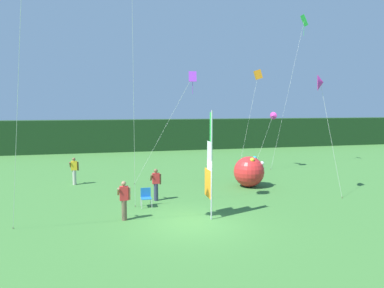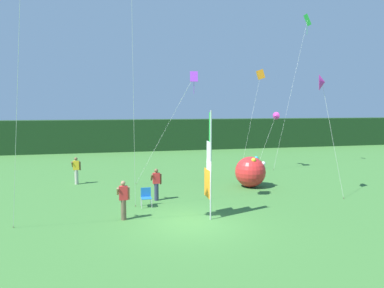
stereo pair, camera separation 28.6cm
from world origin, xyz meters
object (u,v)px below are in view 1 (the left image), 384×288
banner_flag (210,167)px  person_far_left (124,199)px  inflatable_balloon (249,172)px  folding_chair (146,196)px  person_mid_field (74,170)px  kite_magenta_delta_0 (273,116)px  kite_orange_box_2 (258,75)px  kite_green_diamond_5 (302,31)px  person_near_banner (156,184)px  kite_purple_diamond_4 (188,86)px  kite_magenta_delta_1 (321,83)px

banner_flag → person_far_left: (-3.60, 0.51, -1.33)m
inflatable_balloon → folding_chair: 7.04m
person_mid_field → person_far_left: (2.64, -7.60, -0.01)m
kite_magenta_delta_0 → banner_flag: bearing=-127.7°
kite_orange_box_2 → kite_magenta_delta_0: bearing=35.4°
inflatable_balloon → kite_green_diamond_5: 13.09m
banner_flag → person_mid_field: banner_flag is taller
inflatable_balloon → person_far_left: bearing=-149.2°
person_mid_field → banner_flag: bearing=-52.4°
inflatable_balloon → folding_chair: inflatable_balloon is taller
person_far_left → kite_green_diamond_5: bearing=35.6°
person_near_banner → folding_chair: size_ratio=1.85×
kite_orange_box_2 → kite_purple_diamond_4: size_ratio=1.09×
person_mid_field → folding_chair: person_mid_field is taller
inflatable_balloon → kite_magenta_delta_0: bearing=53.0°
person_mid_field → kite_green_diamond_5: (16.91, 2.60, 9.75)m
person_far_left → kite_orange_box_2: kite_orange_box_2 is taller
kite_magenta_delta_1 → person_far_left: bearing=-170.2°
inflatable_balloon → folding_chair: size_ratio=2.06×
kite_magenta_delta_1 → kite_purple_diamond_4: 7.38m
person_far_left → inflatable_balloon: (7.60, 4.52, 0.03)m
kite_magenta_delta_1 → folding_chair: bearing=180.0°
folding_chair → kite_purple_diamond_4: size_ratio=0.13×
kite_magenta_delta_0 → kite_purple_diamond_4: size_ratio=0.64×
person_near_banner → inflatable_balloon: size_ratio=0.90×
folding_chair → kite_green_diamond_5: kite_green_diamond_5 is taller
person_mid_field → kite_magenta_delta_1: bearing=-24.0°
person_far_left → kite_purple_diamond_4: bearing=54.0°
kite_orange_box_2 → person_near_banner: bearing=-142.8°
person_near_banner → inflatable_balloon: (5.86, 1.77, 0.04)m
person_near_banner → kite_orange_box_2: 12.30m
kite_purple_diamond_4 → kite_orange_box_2: bearing=30.2°
banner_flag → kite_orange_box_2: (6.58, 9.68, 4.88)m
person_far_left → banner_flag: bearing=-8.1°
inflatable_balloon → folding_chair: bearing=-157.2°
banner_flag → kite_magenta_delta_1: 8.13m
kite_magenta_delta_0 → kite_orange_box_2: size_ratio=0.59×
kite_magenta_delta_1 → kite_purple_diamond_4: (-6.32, 3.81, -0.06)m
person_far_left → kite_magenta_delta_0: kite_magenta_delta_0 is taller
person_near_banner → kite_green_diamond_5: bearing=30.7°
kite_magenta_delta_1 → kite_green_diamond_5: bearing=65.2°
person_mid_field → inflatable_balloon: (10.24, -3.08, 0.02)m
person_near_banner → kite_magenta_delta_1: (8.65, -0.96, 5.17)m
inflatable_balloon → kite_purple_diamond_4: kite_purple_diamond_4 is taller
inflatable_balloon → kite_purple_diamond_4: (-3.53, 1.08, 5.06)m
person_mid_field → kite_magenta_delta_0: 15.43m
person_near_banner → person_mid_field: size_ratio=0.97×
person_near_banner → folding_chair: 1.19m
inflatable_balloon → kite_magenta_delta_0: 8.21m
kite_orange_box_2 → kite_green_diamond_5: 5.51m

